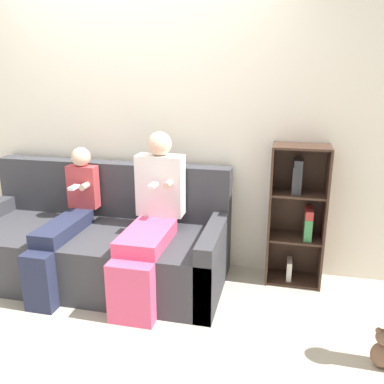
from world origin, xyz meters
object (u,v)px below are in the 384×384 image
(bookshelf, at_px, (298,213))
(teddy_bear, at_px, (382,349))
(adult_seated, at_px, (151,216))
(couch, at_px, (98,244))
(child_seated, at_px, (65,222))

(bookshelf, distance_m, teddy_bear, 1.21)
(bookshelf, bearing_deg, adult_seated, -158.11)
(couch, relative_size, child_seated, 1.99)
(adult_seated, bearing_deg, child_seated, -175.71)
(adult_seated, bearing_deg, couch, 167.76)
(couch, bearing_deg, child_seated, -138.23)
(couch, bearing_deg, adult_seated, -12.24)
(adult_seated, relative_size, child_seated, 1.15)
(child_seated, height_order, bookshelf, bookshelf)
(couch, height_order, adult_seated, adult_seated)
(couch, xyz_separation_m, bookshelf, (1.62, 0.33, 0.29))
(couch, relative_size, bookshelf, 1.87)
(child_seated, bearing_deg, teddy_bear, -12.07)
(bookshelf, bearing_deg, teddy_bear, -63.08)
(child_seated, xyz_separation_m, teddy_bear, (2.31, -0.49, -0.42))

